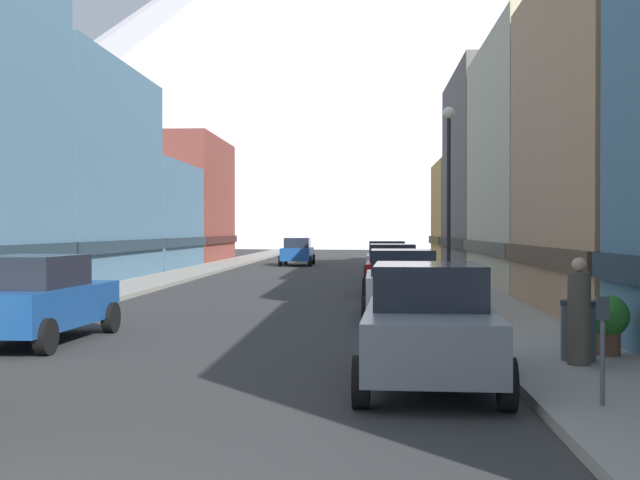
% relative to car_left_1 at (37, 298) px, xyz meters
% --- Properties ---
extents(sidewalk_left, '(2.50, 100.00, 0.15)m').
position_rel_car_left_1_xyz_m(sidewalk_left, '(-2.45, 24.12, -0.82)').
color(sidewalk_left, gray).
rests_on(sidewalk_left, ground).
extents(sidewalk_right, '(2.50, 100.00, 0.15)m').
position_rel_car_left_1_xyz_m(sidewalk_right, '(10.05, 24.12, -0.82)').
color(sidewalk_right, gray).
rests_on(sidewalk_right, ground).
extents(storefront_left_2, '(8.32, 12.27, 9.48)m').
position_rel_car_left_1_xyz_m(storefront_left_2, '(-7.70, 18.86, 3.68)').
color(storefront_left_2, slate).
rests_on(storefront_left_2, ground).
extents(storefront_left_3, '(8.27, 10.03, 6.13)m').
position_rel_car_left_1_xyz_m(storefront_left_3, '(-7.68, 30.54, 2.05)').
color(storefront_left_3, slate).
rests_on(storefront_left_3, ground).
extents(storefront_left_4, '(8.71, 12.00, 8.81)m').
position_rel_car_left_1_xyz_m(storefront_left_4, '(-7.90, 41.89, 3.35)').
color(storefront_left_4, brown).
rests_on(storefront_left_4, ground).
extents(storefront_right_2, '(7.01, 11.52, 9.74)m').
position_rel_car_left_1_xyz_m(storefront_right_2, '(14.66, 16.42, 3.80)').
color(storefront_right_2, beige).
rests_on(storefront_right_2, ground).
extents(storefront_right_3, '(8.74, 12.21, 10.70)m').
position_rel_car_left_1_xyz_m(storefront_right_3, '(15.52, 28.53, 4.28)').
color(storefront_right_3, '#66605B').
rests_on(storefront_right_3, ground).
extents(storefront_right_4, '(6.64, 8.38, 6.81)m').
position_rel_car_left_1_xyz_m(storefront_right_4, '(14.47, 39.42, 2.38)').
color(storefront_right_4, '#D8B259').
rests_on(storefront_right_4, ground).
extents(car_left_1, '(2.25, 4.49, 1.78)m').
position_rel_car_left_1_xyz_m(car_left_1, '(0.00, 0.00, 0.00)').
color(car_left_1, '#19478C').
rests_on(car_left_1, ground).
extents(car_right_0, '(2.22, 4.47, 1.78)m').
position_rel_car_left_1_xyz_m(car_right_0, '(7.61, -4.06, 0.00)').
color(car_right_0, slate).
rests_on(car_right_0, ground).
extents(car_right_1, '(2.10, 4.42, 1.78)m').
position_rel_car_left_1_xyz_m(car_right_1, '(7.60, 5.31, 0.00)').
color(car_right_1, silver).
rests_on(car_right_1, ground).
extents(car_right_2, '(2.16, 4.44, 1.78)m').
position_rel_car_left_1_xyz_m(car_right_2, '(7.60, 13.26, 0.00)').
color(car_right_2, '#9E1111').
rests_on(car_right_2, ground).
extents(car_right_3, '(2.10, 4.42, 1.78)m').
position_rel_car_left_1_xyz_m(car_right_3, '(7.60, 21.95, 0.00)').
color(car_right_3, silver).
rests_on(car_right_3, ground).
extents(car_driving_0, '(2.06, 4.40, 1.78)m').
position_rel_car_left_1_xyz_m(car_driving_0, '(2.20, 36.55, 0.00)').
color(car_driving_0, '#19478C').
rests_on(car_driving_0, ground).
extents(parking_meter_near, '(0.14, 0.10, 1.33)m').
position_rel_car_left_1_xyz_m(parking_meter_near, '(9.55, -6.11, 0.11)').
color(parking_meter_near, '#595960').
rests_on(parking_meter_near, sidewalk_right).
extents(trash_bin_right, '(0.59, 0.59, 0.98)m').
position_rel_car_left_1_xyz_m(trash_bin_right, '(10.15, -2.60, -0.26)').
color(trash_bin_right, '#4C5156').
rests_on(trash_bin_right, sidewalk_right).
extents(potted_plant_0, '(0.44, 0.44, 0.76)m').
position_rel_car_left_1_xyz_m(potted_plant_0, '(-3.20, 6.63, -0.37)').
color(potted_plant_0, gray).
rests_on(potted_plant_0, sidewalk_left).
extents(potted_plant_1, '(0.72, 0.72, 1.03)m').
position_rel_car_left_1_xyz_m(potted_plant_1, '(10.80, -2.00, -0.15)').
color(potted_plant_1, brown).
rests_on(potted_plant_1, sidewalk_right).
extents(potted_plant_2, '(0.46, 0.46, 0.80)m').
position_rel_car_left_1_xyz_m(potted_plant_2, '(-3.20, 8.82, -0.32)').
color(potted_plant_2, brown).
rests_on(potted_plant_2, sidewalk_left).
extents(pedestrian_0, '(0.36, 0.36, 1.70)m').
position_rel_car_left_1_xyz_m(pedestrian_0, '(10.05, -3.03, 0.04)').
color(pedestrian_0, brown).
rests_on(pedestrian_0, sidewalk_right).
extents(streetlamp_right, '(0.36, 0.36, 5.86)m').
position_rel_car_left_1_xyz_m(streetlamp_right, '(9.15, 8.74, 3.09)').
color(streetlamp_right, black).
rests_on(streetlamp_right, sidewalk_right).
extents(mountain_backdrop, '(344.89, 344.89, 138.15)m').
position_rel_car_left_1_xyz_m(mountain_backdrop, '(28.95, 249.12, 68.18)').
color(mountain_backdrop, silver).
rests_on(mountain_backdrop, ground).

